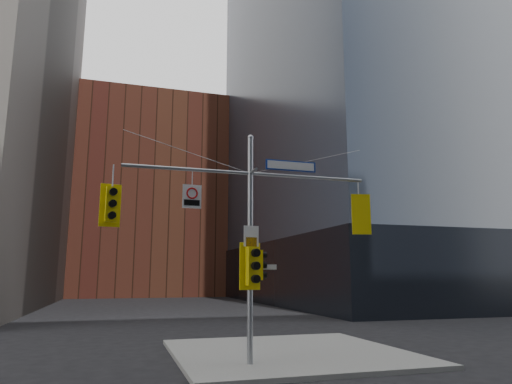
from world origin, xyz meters
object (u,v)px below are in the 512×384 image
traffic_light_east_arm (359,215)px  regulatory_sign_arm (192,196)px  street_sign_blade (291,166)px  signal_assembly (250,222)px  traffic_light_west_arm (111,204)px  traffic_light_pole_front (253,266)px  traffic_light_pole_side (260,265)px

traffic_light_east_arm → regulatory_sign_arm: (-5.75, -0.02, 0.37)m
street_sign_blade → signal_assembly: bearing=179.9°
signal_assembly → traffic_light_west_arm: bearing=179.8°
traffic_light_pole_front → regulatory_sign_arm: bearing=163.2°
traffic_light_pole_side → traffic_light_pole_front: size_ratio=0.64×
traffic_light_west_arm → traffic_light_east_arm: (8.10, -0.01, 0.00)m
signal_assembly → traffic_light_pole_side: 1.37m
street_sign_blade → traffic_light_west_arm: bearing=179.7°
street_sign_blade → regulatory_sign_arm: size_ratio=2.40×
signal_assembly → street_sign_blade: (1.40, 0.00, 1.93)m
traffic_light_east_arm → traffic_light_pole_side: traffic_light_east_arm is taller
traffic_light_east_arm → traffic_light_pole_front: (-3.88, -0.27, -1.75)m
traffic_light_east_arm → traffic_light_west_arm: bearing=10.7°
traffic_light_pole_side → regulatory_sign_arm: regulatory_sign_arm is taller
traffic_light_pole_side → signal_assembly: bearing=95.1°
signal_assembly → traffic_light_east_arm: signal_assembly is taller
regulatory_sign_arm → signal_assembly: bearing=-4.3°
traffic_light_east_arm → traffic_light_pole_side: (-3.56, 0.00, -1.72)m
traffic_light_west_arm → street_sign_blade: street_sign_blade is taller
traffic_light_east_arm → traffic_light_pole_side: bearing=10.8°
signal_assembly → traffic_light_pole_front: (-0.00, -0.27, -1.37)m
traffic_light_west_arm → traffic_light_pole_front: (4.22, -0.28, -1.75)m
traffic_light_east_arm → traffic_light_pole_front: traffic_light_east_arm is taller
traffic_light_east_arm → street_sign_blade: (-2.48, 0.00, 1.55)m
signal_assembly → street_sign_blade: 2.39m
street_sign_blade → regulatory_sign_arm: (-3.27, -0.02, -1.18)m
traffic_light_pole_side → traffic_light_east_arm: bearing=-85.7°
traffic_light_east_arm → traffic_light_pole_front: 4.27m
regulatory_sign_arm → traffic_light_west_arm: bearing=174.3°
signal_assembly → regulatory_sign_arm: 2.02m
traffic_light_pole_side → traffic_light_west_arm: bearing=94.3°
traffic_light_pole_side → regulatory_sign_arm: size_ratio=1.27×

